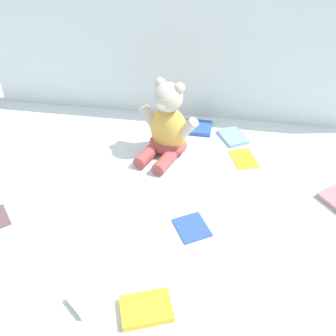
{
  "coord_description": "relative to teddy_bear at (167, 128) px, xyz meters",
  "views": [
    {
      "loc": [
        0.13,
        -1.01,
        0.86
      ],
      "look_at": [
        -0.01,
        -0.1,
        0.1
      ],
      "focal_mm": 40.2,
      "sensor_mm": 36.0,
      "label": 1
    }
  ],
  "objects": [
    {
      "name": "backdrop_drape",
      "position": [
        0.05,
        0.28,
        0.21
      ],
      "size": [
        1.69,
        0.03,
        0.64
      ],
      "primitive_type": "cube",
      "color": "silver",
      "rests_on": "ground_plane"
    },
    {
      "name": "book_case_5",
      "position": [
        0.1,
        0.17,
        -0.1
      ],
      "size": [
        0.11,
        0.1,
        0.02
      ],
      "primitive_type": "cube",
      "rotation": [
        0.0,
        0.0,
        4.69
      ],
      "color": "blue",
      "rests_on": "ground_plane"
    },
    {
      "name": "book_case_6",
      "position": [
        0.24,
        0.13,
        -0.1
      ],
      "size": [
        0.13,
        0.14,
        0.01
      ],
      "primitive_type": "cube",
      "rotation": [
        0.0,
        0.0,
        0.51
      ],
      "color": "#81ADE1",
      "rests_on": "ground_plane"
    },
    {
      "name": "book_case_1",
      "position": [
        0.05,
        -0.65,
        -0.1
      ],
      "size": [
        0.15,
        0.12,
        0.02
      ],
      "primitive_type": "cube",
      "rotation": [
        0.0,
        0.0,
        1.93
      ],
      "color": "yellow",
      "rests_on": "ground_plane"
    },
    {
      "name": "book_case_3",
      "position": [
        0.13,
        -0.37,
        -0.1
      ],
      "size": [
        0.13,
        0.13,
        0.01
      ],
      "primitive_type": "cube",
      "rotation": [
        0.0,
        0.0,
        0.53
      ],
      "color": "blue",
      "rests_on": "ground_plane"
    },
    {
      "name": "ground_plane",
      "position": [
        0.05,
        -0.12,
        -0.11
      ],
      "size": [
        3.2,
        3.2,
        0.0
      ],
      "primitive_type": "plane",
      "color": "silver"
    },
    {
      "name": "teddy_bear",
      "position": [
        0.0,
        0.0,
        0.0
      ],
      "size": [
        0.24,
        0.24,
        0.29
      ],
      "rotation": [
        0.0,
        0.0,
        -0.35
      ],
      "color": "#E5B24C",
      "rests_on": "ground_plane"
    },
    {
      "name": "book_case_0",
      "position": [
        0.29,
        -0.0,
        -0.1
      ],
      "size": [
        0.12,
        0.14,
        0.01
      ],
      "primitive_type": "cube",
      "rotation": [
        0.0,
        0.0,
        3.51
      ],
      "color": "yellow",
      "rests_on": "ground_plane"
    },
    {
      "name": "book_case_2",
      "position": [
        -0.09,
        -0.63,
        -0.1
      ],
      "size": [
        0.13,
        0.14,
        0.02
      ],
      "primitive_type": "cube",
      "rotation": [
        0.0,
        0.0,
        2.47
      ],
      "color": "silver",
      "rests_on": "ground_plane"
    }
  ]
}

